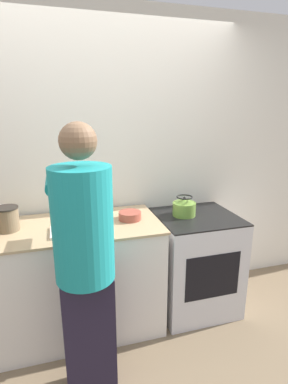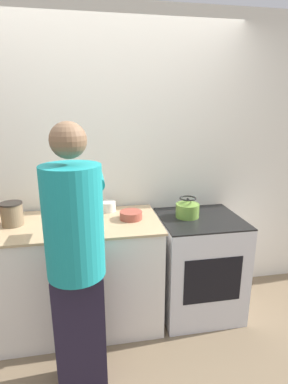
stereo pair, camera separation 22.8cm
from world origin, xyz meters
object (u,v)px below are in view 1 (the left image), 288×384
knife (81,228)px  kettle (184,207)px  cutting_board (76,230)px  canister_jar (7,219)px  person (85,258)px  bowl_prep (130,216)px  oven (195,262)px

knife → kettle: (0.89, 0.16, 0.02)m
cutting_board → canister_jar: canister_jar is taller
person → bowl_prep: size_ratio=9.44×
cutting_board → bowl_prep: (0.44, 0.13, 0.02)m
bowl_prep → canister_jar: (-0.91, 0.03, 0.06)m
oven → kettle: kettle is taller
oven → kettle: (-0.11, 0.04, 0.51)m
knife → kettle: 0.91m
bowl_prep → cutting_board: bearing=-164.1°
cutting_board → canister_jar: (-0.47, 0.16, 0.08)m
knife → canister_jar: 0.54m
oven → cutting_board: 1.14m
cutting_board → oven: bearing=6.5°
cutting_board → bowl_prep: size_ratio=1.96×
kettle → bowl_prep: bearing=-176.0°
kettle → bowl_prep: size_ratio=1.09×
oven → bowl_prep: bowl_prep is taller
canister_jar → knife: bearing=-17.5°
person → canister_jar: person is taller
oven → knife: 1.12m
kettle → canister_jar: canister_jar is taller
oven → knife: (-1.00, -0.12, 0.49)m
cutting_board → knife: bearing=-5.7°
kettle → person: bearing=-145.8°
kettle → oven: bearing=-21.8°
person → bowl_prep: bearing=54.4°
cutting_board → bowl_prep: bearing=15.9°
person → cutting_board: bearing=92.9°
oven → canister_jar: bearing=178.5°
kettle → knife: bearing=-169.6°
kettle → bowl_prep: kettle is taller
knife → canister_jar: bearing=168.3°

